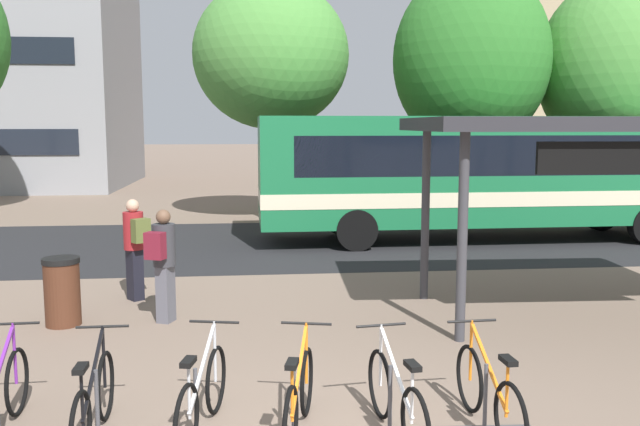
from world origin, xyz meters
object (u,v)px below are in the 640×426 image
Objects in this scene: parked_bicycle_silver_3 at (202,396)px; commuter_maroon_pack_3 at (163,258)px; city_bus at (493,172)px; street_tree_0 at (471,60)px; parked_bicycle_orange_6 at (489,395)px; street_tree_3 at (271,55)px; street_tree_1 at (612,66)px; commuter_olive_pack_1 at (135,242)px; parked_bicycle_purple_1 at (0,399)px; parked_bicycle_white_5 at (396,401)px; parked_bicycle_black_2 at (94,403)px; trash_bin at (62,291)px; parked_bicycle_orange_4 at (299,399)px; transit_shelter at (612,131)px.

parked_bicycle_silver_3 is 0.98× the size of commuter_maroon_pack_3.
city_bus is 4.88m from street_tree_0.
parked_bicycle_orange_6 is at bearing -115.85° from commuter_maroon_pack_3.
street_tree_0 reaches higher than parked_bicycle_silver_3.
street_tree_1 is at bearing -3.37° from street_tree_3.
parked_bicycle_silver_3 is at bearing -145.06° from commuter_maroon_pack_3.
commuter_olive_pack_1 is 0.23× the size of street_tree_1.
parked_bicycle_orange_6 is 6.95m from commuter_olive_pack_1.
parked_bicycle_purple_1 is 1.00× the size of parked_bicycle_orange_6.
parked_bicycle_purple_1 and parked_bicycle_silver_3 have the same top height.
parked_bicycle_silver_3 is 1.87m from parked_bicycle_white_5.
street_tree_3 is at bearing -13.68° from parked_bicycle_purple_1.
city_bus is 6.99× the size of parked_bicycle_black_2.
street_tree_1 reaches higher than commuter_olive_pack_1.
parked_bicycle_purple_1 is at bearing -134.73° from street_tree_1.
parked_bicycle_orange_6 is 6.56m from trash_bin.
parked_bicycle_orange_4 is 15.40m from street_tree_3.
parked_bicycle_black_2 is 3.94m from commuter_maroon_pack_3.
parked_bicycle_purple_1 is at bearing -173.87° from commuter_maroon_pack_3.
street_tree_0 is (9.61, 10.34, 4.46)m from trash_bin.
trash_bin is (-0.85, -1.36, -0.49)m from commuter_olive_pack_1.
parked_bicycle_white_5 is 16.12m from street_tree_0.
street_tree_1 is (13.20, 8.69, 3.79)m from commuter_olive_pack_1.
transit_shelter is 8.69m from trash_bin.
parked_bicycle_black_2 is at bearing -150.68° from transit_shelter.
commuter_maroon_pack_3 reaches higher than parked_bicycle_orange_6.
transit_shelter is at bearing -2.16° from trash_bin.
street_tree_0 is 6.15m from street_tree_3.
transit_shelter is (7.01, 3.59, 2.52)m from parked_bicycle_black_2.
parked_bicycle_white_5 is 6.47m from commuter_olive_pack_1.
parked_bicycle_silver_3 is 0.99× the size of parked_bicycle_white_5.
street_tree_3 is (-5.62, 3.99, 3.31)m from city_bus.
transit_shelter reaches higher than parked_bicycle_black_2.
transit_shelter is 7.11m from commuter_maroon_pack_3.
street_tree_1 is (5.70, 10.37, 1.89)m from transit_shelter.
street_tree_0 is at bearing -30.30° from parked_bicycle_black_2.
parked_bicycle_orange_4 is 4.39m from commuter_maroon_pack_3.
commuter_maroon_pack_3 is 0.22× the size of street_tree_0.
parked_bicycle_orange_4 is (1.94, -0.09, 0.00)m from parked_bicycle_black_2.
parked_bicycle_silver_3 is (1.93, -0.14, 0.00)m from parked_bicycle_purple_1.
parked_bicycle_silver_3 is 0.94m from parked_bicycle_orange_4.
transit_shelter is 3.53× the size of commuter_maroon_pack_3.
street_tree_1 reaches higher than parked_bicycle_orange_6.
parked_bicycle_orange_4 is 0.22× the size of street_tree_1.
city_bus reaches higher than commuter_olive_pack_1.
commuter_olive_pack_1 reaches higher than parked_bicycle_silver_3.
transit_shelter is at bearing -43.16° from parked_bicycle_orange_6.
street_tree_3 is (2.14, 14.58, 4.70)m from parked_bicycle_black_2.
street_tree_3 is (-10.58, 0.62, 0.29)m from street_tree_1.
trash_bin reaches higher than parked_bicycle_purple_1.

